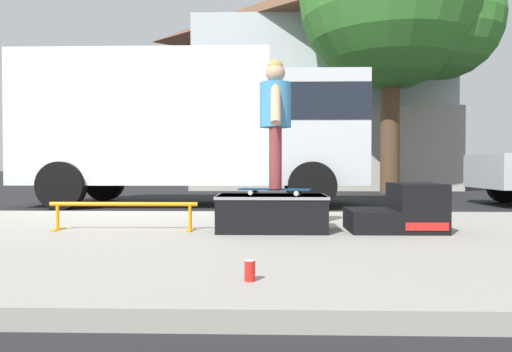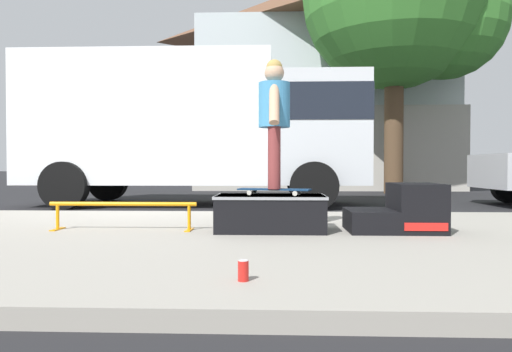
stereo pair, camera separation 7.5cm
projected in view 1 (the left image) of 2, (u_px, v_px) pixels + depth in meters
The scene contains 11 objects.
ground_plane at pixel (138, 215), 7.84m from camera, with size 140.00×140.00×0.00m, color black.
sidewalk_slab at pixel (57, 240), 4.84m from camera, with size 50.00×5.00×0.12m, color gray.
skate_box at pixel (272, 211), 5.11m from camera, with size 1.16×0.73×0.38m.
kicker_ramp at pixel (402, 211), 5.07m from camera, with size 0.97×0.70×0.51m.
grind_rail at pixel (124, 209), 5.13m from camera, with size 1.60×0.28×0.31m.
skateboard at pixel (275, 190), 5.10m from camera, with size 0.81×0.40×0.07m.
skater_kid at pixel (275, 113), 5.09m from camera, with size 0.34×0.71×1.38m.
soda_can at pixel (250, 271), 2.86m from camera, with size 0.07×0.07×0.13m.
box_truck at pixel (196, 124), 9.99m from camera, with size 6.91×2.63×3.05m.
street_tree_main at pixel (401, 3), 14.14m from camera, with size 6.01×5.46×8.59m.
house_behind at pixel (314, 83), 19.58m from camera, with size 9.54×8.22×8.40m.
Camera 1 is at (2.17, -7.77, 0.81)m, focal length 33.38 mm.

